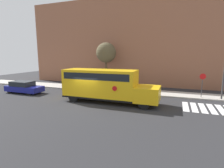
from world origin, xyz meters
TOP-DOWN VIEW (x-y plane):
  - ground_plane at (0.00, 0.00)m, footprint 60.00×60.00m
  - sidewalk_strip at (0.00, 6.50)m, footprint 44.00×3.00m
  - building_backdrop at (0.00, 13.00)m, footprint 32.00×4.00m
  - crosswalk_stripes at (10.67, 2.00)m, footprint 4.00×3.20m
  - school_bus at (1.44, 0.89)m, footprint 9.34×2.57m
  - parked_car at (-9.47, 1.32)m, footprint 4.65×1.82m
  - stop_sign at (10.57, 5.58)m, footprint 0.60×0.10m
  - tree_near_sidewalk at (-1.68, 8.99)m, footprint 2.88×2.88m

SIDE VIEW (x-z plane):
  - ground_plane at x=0.00m, z-range 0.00..0.00m
  - crosswalk_stripes at x=10.67m, z-range 0.00..0.01m
  - sidewalk_strip at x=0.00m, z-range 0.00..0.15m
  - parked_car at x=-9.47m, z-range 0.00..1.43m
  - stop_sign at x=10.57m, z-range 0.38..3.07m
  - school_bus at x=1.44m, z-range 0.20..3.39m
  - tree_near_sidewalk at x=-1.68m, z-range 1.69..8.07m
  - building_backdrop at x=0.00m, z-range 0.00..13.18m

